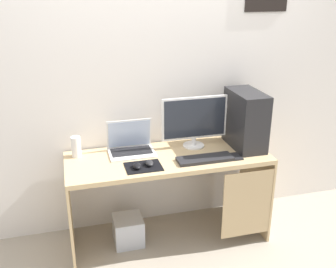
# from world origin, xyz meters

# --- Properties ---
(ground_plane) EXTENTS (8.00, 8.00, 0.00)m
(ground_plane) POSITION_xyz_m (0.00, 0.00, 0.00)
(ground_plane) COLOR #9E9384
(wall_back) EXTENTS (4.00, 0.05, 2.60)m
(wall_back) POSITION_xyz_m (0.00, 0.33, 1.30)
(wall_back) COLOR silver
(wall_back) RESTS_ON ground_plane
(desk) EXTENTS (1.54, 0.58, 0.73)m
(desk) POSITION_xyz_m (0.02, -0.01, 0.59)
(desk) COLOR tan
(desk) RESTS_ON ground_plane
(pc_tower) EXTENTS (0.21, 0.41, 0.45)m
(pc_tower) POSITION_xyz_m (0.64, 0.03, 0.95)
(pc_tower) COLOR #232326
(pc_tower) RESTS_ON desk
(monitor) EXTENTS (0.53, 0.17, 0.41)m
(monitor) POSITION_xyz_m (0.25, 0.12, 0.94)
(monitor) COLOR white
(monitor) RESTS_ON desk
(laptop) EXTENTS (0.35, 0.25, 0.25)m
(laptop) POSITION_xyz_m (-0.26, 0.15, 0.78)
(laptop) COLOR white
(laptop) RESTS_ON desk
(speaker) EXTENTS (0.07, 0.07, 0.16)m
(speaker) POSITION_xyz_m (-0.67, 0.17, 0.81)
(speaker) COLOR white
(speaker) RESTS_ON desk
(keyboard) EXTENTS (0.42, 0.14, 0.02)m
(keyboard) POSITION_xyz_m (0.25, -0.15, 0.74)
(keyboard) COLOR #232326
(keyboard) RESTS_ON desk
(mousepad) EXTENTS (0.26, 0.20, 0.00)m
(mousepad) POSITION_xyz_m (-0.22, -0.14, 0.73)
(mousepad) COLOR black
(mousepad) RESTS_ON desk
(mouse_left) EXTENTS (0.06, 0.10, 0.03)m
(mouse_left) POSITION_xyz_m (-0.17, -0.13, 0.75)
(mouse_left) COLOR #232326
(mouse_left) RESTS_ON mousepad
(mouse_right) EXTENTS (0.06, 0.10, 0.03)m
(mouse_right) POSITION_xyz_m (-0.27, -0.15, 0.75)
(mouse_right) COLOR black
(mouse_right) RESTS_ON mousepad
(cell_phone) EXTENTS (0.07, 0.13, 0.01)m
(cell_phone) POSITION_xyz_m (0.49, -0.15, 0.73)
(cell_phone) COLOR #232326
(cell_phone) RESTS_ON desk
(subwoofer) EXTENTS (0.23, 0.23, 0.23)m
(subwoofer) POSITION_xyz_m (-0.33, 0.00, 0.11)
(subwoofer) COLOR #B7BCC6
(subwoofer) RESTS_ON ground_plane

